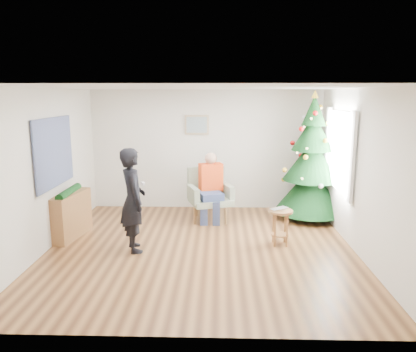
{
  "coord_description": "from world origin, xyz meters",
  "views": [
    {
      "loc": [
        0.31,
        -6.32,
        2.5
      ],
      "look_at": [
        0.1,
        0.6,
        1.1
      ],
      "focal_mm": 35.0,
      "sensor_mm": 36.0,
      "label": 1
    }
  ],
  "objects_px": {
    "armchair": "(210,200)",
    "console": "(71,215)",
    "standing_man": "(133,200)",
    "stool": "(280,227)",
    "christmas_tree": "(312,162)"
  },
  "relations": [
    {
      "from": "armchair",
      "to": "standing_man",
      "type": "height_order",
      "value": "standing_man"
    },
    {
      "from": "christmas_tree",
      "to": "standing_man",
      "type": "height_order",
      "value": "christmas_tree"
    },
    {
      "from": "standing_man",
      "to": "christmas_tree",
      "type": "bearing_deg",
      "value": -82.87
    },
    {
      "from": "armchair",
      "to": "console",
      "type": "bearing_deg",
      "value": -173.75
    },
    {
      "from": "armchair",
      "to": "console",
      "type": "distance_m",
      "value": 2.68
    },
    {
      "from": "stool",
      "to": "console",
      "type": "xyz_separation_m",
      "value": [
        -3.66,
        0.27,
        0.09
      ]
    },
    {
      "from": "christmas_tree",
      "to": "standing_man",
      "type": "distance_m",
      "value": 3.74
    },
    {
      "from": "christmas_tree",
      "to": "armchair",
      "type": "height_order",
      "value": "christmas_tree"
    },
    {
      "from": "standing_man",
      "to": "console",
      "type": "bearing_deg",
      "value": 42.53
    },
    {
      "from": "standing_man",
      "to": "stool",
      "type": "bearing_deg",
      "value": -105.52
    },
    {
      "from": "stool",
      "to": "christmas_tree",
      "type": "bearing_deg",
      "value": 62.02
    },
    {
      "from": "christmas_tree",
      "to": "standing_man",
      "type": "relative_size",
      "value": 1.53
    },
    {
      "from": "christmas_tree",
      "to": "armchair",
      "type": "relative_size",
      "value": 2.48
    },
    {
      "from": "stool",
      "to": "console",
      "type": "height_order",
      "value": "console"
    },
    {
      "from": "stool",
      "to": "standing_man",
      "type": "xyz_separation_m",
      "value": [
        -2.41,
        -0.3,
        0.53
      ]
    }
  ]
}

